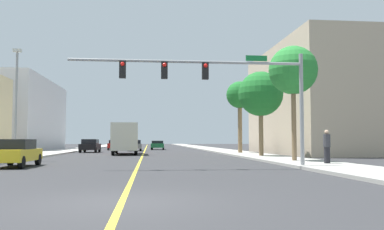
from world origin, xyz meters
name	(u,v)px	position (x,y,z in m)	size (l,w,h in m)	color
ground	(144,151)	(0.00, 42.00, 0.00)	(192.00, 192.00, 0.00)	#2D2D30
sidewalk_left	(65,151)	(-9.79, 42.00, 0.07)	(3.77, 168.00, 0.15)	beige
sidewalk_right	(221,150)	(9.79, 42.00, 0.07)	(3.77, 168.00, 0.15)	#9E9B93
lane_marking_center	(144,151)	(0.00, 42.00, 0.00)	(0.16, 144.00, 0.01)	yellow
building_left_far	(13,115)	(-18.30, 49.23, 4.88)	(10.01, 21.34, 9.76)	silver
building_right_near	(351,101)	(21.97, 31.40, 5.54)	(17.35, 20.13, 11.07)	tan
traffic_signal_mast	(220,80)	(4.11, 10.38, 4.40)	(11.74, 0.36, 5.67)	gray
street_lamp	(16,97)	(-8.41, 19.00, 4.31)	(0.56, 0.28, 7.49)	gray
palm_near	(293,71)	(9.58, 15.00, 5.75)	(3.05, 3.05, 7.18)	brown
palm_mid	(261,94)	(9.69, 22.87, 5.17)	(3.67, 3.67, 6.89)	brown
palm_far	(240,96)	(9.72, 30.75, 5.87)	(2.73, 2.73, 7.23)	brown
car_red	(115,145)	(-4.26, 49.07, 0.73)	(1.74, 4.48, 1.40)	red
car_gray	(134,145)	(-1.33, 44.12, 0.75)	(1.93, 4.12, 1.42)	slate
car_black	(90,146)	(-6.13, 37.95, 0.77)	(2.03, 3.91, 1.51)	black
car_yellow	(16,153)	(-6.37, 12.81, 0.76)	(1.73, 4.12, 1.46)	gold
car_green	(158,145)	(1.82, 50.46, 0.71)	(2.05, 4.30, 1.32)	#196638
delivery_truck	(125,138)	(-1.74, 31.09, 1.61)	(2.62, 8.64, 3.00)	red
pedestrian	(327,146)	(10.25, 11.80, 1.07)	(0.38, 0.38, 1.82)	black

